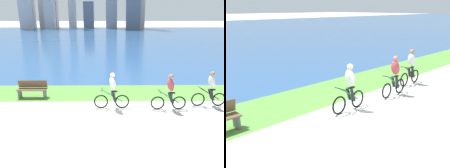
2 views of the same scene
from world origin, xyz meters
The scene contains 5 objects.
ground_plane centered at (0.00, 0.00, 0.00)m, with size 300.00×300.00×0.00m, color #B2AFA8.
grass_strip_bayside centered at (0.00, 3.11, 0.00)m, with size 120.00×2.71×0.01m, color #59933D.
cyclist_lead centered at (-0.22, 0.92, 0.84)m, with size 1.63×0.52×1.69m.
cyclist_trailing centered at (2.37, 0.74, 0.83)m, with size 1.61×0.52×1.67m.
cyclist_distant_rear centered at (4.37, 1.14, 0.84)m, with size 1.64×0.52×1.69m.
Camera 2 is at (-7.12, -5.21, 3.56)m, focal length 44.06 mm.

